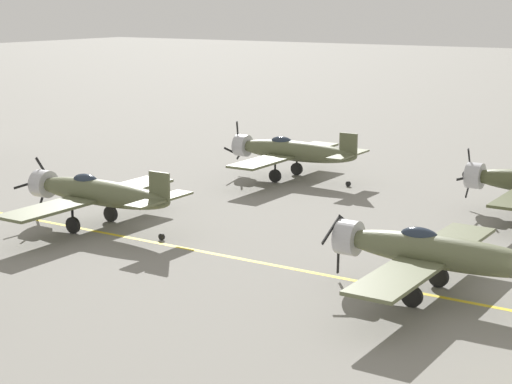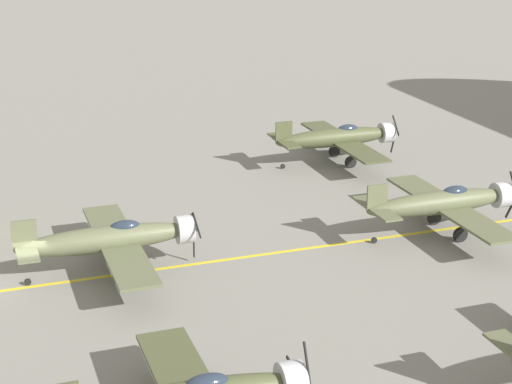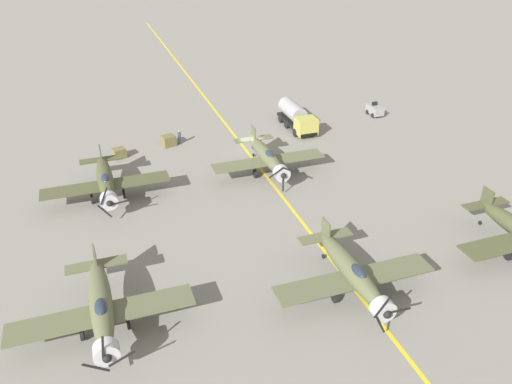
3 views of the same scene
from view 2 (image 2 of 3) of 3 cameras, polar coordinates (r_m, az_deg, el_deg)
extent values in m
plane|color=gray|center=(46.75, -15.15, -6.17)|extent=(400.00, 400.00, 0.00)
cube|color=yellow|center=(46.75, -15.15, -6.17)|extent=(0.30, 160.00, 0.01)
ellipsoid|color=#5D6244|center=(46.58, -10.09, -3.12)|extent=(1.50, 9.50, 1.42)
cylinder|color=#B7B7BC|center=(47.38, -4.78, -2.49)|extent=(1.58, 0.90, 1.58)
ellipsoid|color=#232D3D|center=(46.54, -8.75, -2.32)|extent=(0.80, 1.70, 0.76)
cube|color=#5D6244|center=(46.81, -9.15, -3.40)|extent=(12.00, 2.10, 0.16)
cube|color=#5D6244|center=(46.14, -15.12, -3.53)|extent=(4.40, 1.10, 0.12)
cube|color=#5D6244|center=(45.91, -15.18, -2.78)|extent=(0.14, 1.30, 1.60)
sphere|color=black|center=(47.50, -4.20, -2.42)|extent=(0.56, 0.56, 0.56)
cube|color=black|center=(48.04, -4.45, -1.64)|extent=(1.60, 0.06, 0.96)
cube|color=black|center=(47.81, -4.17, -3.40)|extent=(0.18, 0.06, 1.75)
cube|color=black|center=(46.66, -3.97, -2.21)|extent=(1.57, 0.06, 1.03)
cylinder|color=black|center=(48.42, -9.44, -3.44)|extent=(0.14, 0.14, 1.26)
cylinder|color=black|center=(48.66, -9.40, -4.13)|extent=(0.22, 0.90, 0.90)
cylinder|color=black|center=(45.70, -8.76, -4.81)|extent=(0.14, 0.14, 1.26)
cylinder|color=black|center=(45.95, -8.72, -5.53)|extent=(0.22, 0.90, 0.90)
cylinder|color=black|center=(46.93, -14.98, -5.81)|extent=(0.12, 0.36, 0.36)
ellipsoid|color=#5B6041|center=(52.41, 12.03, -0.70)|extent=(1.50, 9.50, 1.42)
cylinder|color=#B7B7BC|center=(54.77, 16.03, -0.17)|extent=(1.58, 0.90, 1.58)
ellipsoid|color=#232D3D|center=(52.81, 13.13, 0.01)|extent=(0.80, 1.70, 0.76)
cube|color=#5B6041|center=(52.91, 12.71, -0.95)|extent=(12.00, 2.10, 0.16)
cube|color=#5B6041|center=(50.44, 8.05, -1.07)|extent=(4.40, 1.10, 0.12)
cube|color=#5B6041|center=(50.22, 8.08, -0.38)|extent=(0.14, 1.30, 1.60)
sphere|color=black|center=(55.05, 16.46, -0.11)|extent=(0.56, 0.56, 0.56)
cube|color=black|center=(55.01, 16.61, -1.01)|extent=(0.92, 0.06, 1.62)
cube|color=black|center=(55.71, 15.95, 0.21)|extent=(1.76, 0.06, 0.23)
cylinder|color=black|center=(54.31, 11.84, -1.07)|extent=(0.14, 0.14, 1.26)
cylinder|color=black|center=(54.53, 11.80, -1.69)|extent=(0.22, 0.90, 0.90)
cylinder|color=black|center=(51.95, 13.52, -2.14)|extent=(0.14, 0.14, 1.26)
cylinder|color=black|center=(52.17, 13.47, -2.79)|extent=(0.22, 0.90, 0.90)
cylinder|color=black|center=(51.14, 7.89, -3.21)|extent=(0.12, 0.36, 0.36)
ellipsoid|color=#494F30|center=(65.51, 5.22, 3.63)|extent=(1.50, 9.50, 1.42)
cylinder|color=#B7B7BC|center=(67.42, 8.67, 3.94)|extent=(1.57, 0.90, 1.58)
ellipsoid|color=#232D3D|center=(65.83, 6.14, 4.19)|extent=(0.80, 1.70, 0.76)
cube|color=#494F30|center=(65.91, 5.81, 3.41)|extent=(12.00, 2.10, 0.16)
cube|color=#494F30|center=(63.94, 1.87, 3.46)|extent=(4.40, 1.10, 0.12)
cube|color=#494F30|center=(63.76, 1.88, 4.02)|extent=(0.14, 1.30, 1.60)
sphere|color=black|center=(67.65, 9.05, 3.97)|extent=(0.56, 0.56, 0.56)
cube|color=black|center=(67.62, 9.13, 3.24)|extent=(0.72, 0.06, 1.70)
cube|color=black|center=(67.00, 9.31, 4.40)|extent=(1.24, 0.06, 1.42)
cube|color=black|center=(68.35, 8.72, 4.28)|extent=(1.75, 0.06, 0.45)
cylinder|color=black|center=(67.39, 5.26, 3.22)|extent=(0.14, 0.14, 1.26)
cylinder|color=black|center=(67.56, 5.24, 2.70)|extent=(0.22, 0.90, 0.90)
cylinder|color=black|center=(64.78, 6.35, 2.53)|extent=(0.14, 0.14, 1.26)
cylinder|color=black|center=(64.97, 6.33, 1.99)|extent=(0.22, 0.90, 0.90)
cylinder|color=black|center=(64.49, 1.80, 1.72)|extent=(0.12, 0.36, 0.36)
cylinder|color=#B7B7BC|center=(33.21, 2.35, -12.48)|extent=(1.58, 0.90, 1.58)
ellipsoid|color=#232D3D|center=(32.01, -3.29, -12.63)|extent=(0.80, 1.70, 0.76)
sphere|color=black|center=(33.37, 3.17, -12.32)|extent=(0.56, 0.56, 0.56)
cube|color=black|center=(32.68, 3.44, -11.43)|extent=(0.85, 0.06, 1.65)
cube|color=black|center=(34.11, 2.60, -11.73)|extent=(1.76, 0.06, 0.31)
camera|label=1|loc=(76.23, -23.87, 12.12)|focal=60.00mm
camera|label=3|loc=(57.51, 46.56, 18.90)|focal=35.00mm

